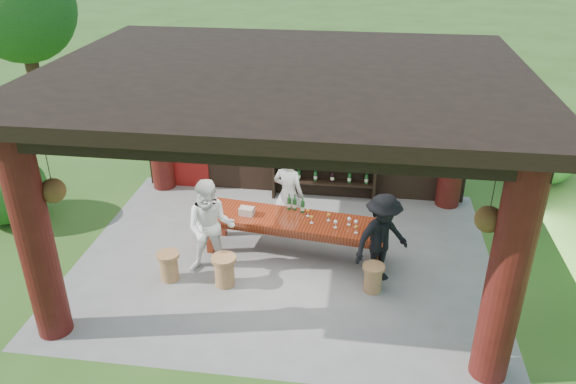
# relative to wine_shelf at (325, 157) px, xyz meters

# --- Properties ---
(ground) EXTENTS (90.00, 90.00, 0.00)m
(ground) POSITION_rel_wine_shelf_xyz_m (-0.50, -2.45, -0.99)
(ground) COLOR #2D5119
(ground) RESTS_ON ground
(pavilion) EXTENTS (7.50, 6.00, 3.60)m
(pavilion) POSITION_rel_wine_shelf_xyz_m (-0.51, -2.02, 1.14)
(pavilion) COLOR slate
(pavilion) RESTS_ON ground
(wine_shelf) EXTENTS (2.23, 0.34, 1.96)m
(wine_shelf) POSITION_rel_wine_shelf_xyz_m (0.00, 0.00, 0.00)
(wine_shelf) COLOR black
(wine_shelf) RESTS_ON ground
(tasting_table) EXTENTS (3.33, 1.23, 0.75)m
(tasting_table) POSITION_rel_wine_shelf_xyz_m (-0.35, -2.29, -0.35)
(tasting_table) COLOR #541D0C
(tasting_table) RESTS_ON ground
(stool_near_left) EXTENTS (0.42, 0.42, 0.55)m
(stool_near_left) POSITION_rel_wine_shelf_xyz_m (-1.39, -3.38, -0.70)
(stool_near_left) COLOR #97683C
(stool_near_left) RESTS_ON ground
(stool_near_right) EXTENTS (0.37, 0.37, 0.49)m
(stool_near_right) POSITION_rel_wine_shelf_xyz_m (1.08, -3.20, -0.73)
(stool_near_right) COLOR #97683C
(stool_near_right) RESTS_ON ground
(stool_far_left) EXTENTS (0.39, 0.39, 0.52)m
(stool_far_left) POSITION_rel_wine_shelf_xyz_m (-2.36, -3.36, -0.71)
(stool_far_left) COLOR #97683C
(stool_far_left) RESTS_ON ground
(host) EXTENTS (0.70, 0.57, 1.67)m
(host) POSITION_rel_wine_shelf_xyz_m (-0.56, -1.52, -0.15)
(host) COLOR white
(host) RESTS_ON ground
(guest_woman) EXTENTS (0.93, 0.78, 1.74)m
(guest_woman) POSITION_rel_wine_shelf_xyz_m (-1.69, -3.00, -0.12)
(guest_woman) COLOR white
(guest_woman) RESTS_ON ground
(guest_man) EXTENTS (1.20, 1.10, 1.62)m
(guest_man) POSITION_rel_wine_shelf_xyz_m (1.19, -2.87, -0.18)
(guest_man) COLOR black
(guest_man) RESTS_ON ground
(table_bottles) EXTENTS (0.34, 0.18, 0.31)m
(table_bottles) POSITION_rel_wine_shelf_xyz_m (-0.37, -1.98, -0.08)
(table_bottles) COLOR #194C1E
(table_bottles) RESTS_ON tasting_table
(table_glasses) EXTENTS (0.94, 0.54, 0.15)m
(table_glasses) POSITION_rel_wine_shelf_xyz_m (0.38, -2.40, -0.16)
(table_glasses) COLOR silver
(table_glasses) RESTS_ON tasting_table
(napkin_basket) EXTENTS (0.28, 0.21, 0.14)m
(napkin_basket) POSITION_rel_wine_shelf_xyz_m (-1.22, -2.27, -0.17)
(napkin_basket) COLOR #BF6672
(napkin_basket) RESTS_ON tasting_table
(shrubs) EXTENTS (13.70, 8.30, 1.36)m
(shrubs) POSITION_rel_wine_shelf_xyz_m (1.21, -2.17, -0.43)
(shrubs) COLOR #194C14
(shrubs) RESTS_ON ground
(trees) EXTENTS (20.24, 11.55, 4.80)m
(trees) POSITION_rel_wine_shelf_xyz_m (3.20, -0.93, 2.38)
(trees) COLOR #3F2819
(trees) RESTS_ON ground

